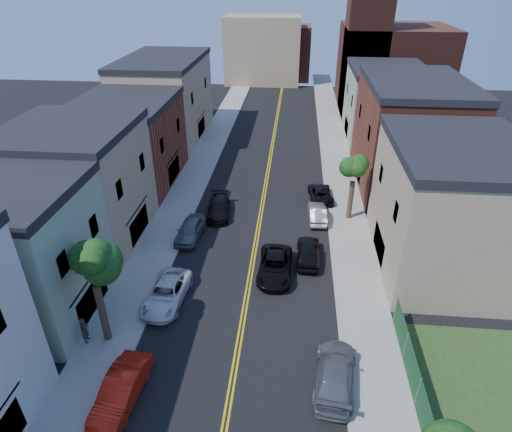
% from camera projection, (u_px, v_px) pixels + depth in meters
% --- Properties ---
extents(sidewalk_left, '(3.20, 100.00, 0.15)m').
position_uv_depth(sidewalk_left, '(198.00, 167.00, 48.40)').
color(sidewalk_left, gray).
rests_on(sidewalk_left, ground).
extents(sidewalk_right, '(3.20, 100.00, 0.15)m').
position_uv_depth(sidewalk_right, '(340.00, 172.00, 47.13)').
color(sidewalk_right, gray).
rests_on(sidewalk_right, ground).
extents(curb_left, '(0.30, 100.00, 0.15)m').
position_uv_depth(curb_left, '(214.00, 167.00, 48.26)').
color(curb_left, gray).
rests_on(curb_left, ground).
extents(curb_right, '(0.30, 100.00, 0.15)m').
position_uv_depth(curb_right, '(324.00, 172.00, 47.27)').
color(curb_right, gray).
rests_on(curb_right, ground).
extents(bldg_left_palegrn, '(9.00, 8.00, 8.50)m').
position_uv_depth(bldg_left_palegrn, '(13.00, 257.00, 26.12)').
color(bldg_left_palegrn, gray).
rests_on(bldg_left_palegrn, ground).
extents(bldg_left_tan_near, '(9.00, 10.00, 9.00)m').
position_uv_depth(bldg_left_tan_near, '(78.00, 188.00, 33.75)').
color(bldg_left_tan_near, '#998466').
rests_on(bldg_left_tan_near, ground).
extents(bldg_left_brick, '(9.00, 12.00, 8.00)m').
position_uv_depth(bldg_left_brick, '(128.00, 145.00, 43.48)').
color(bldg_left_brick, brown).
rests_on(bldg_left_brick, ground).
extents(bldg_left_tan_far, '(9.00, 16.00, 9.50)m').
position_uv_depth(bldg_left_tan_far, '(165.00, 101.00, 55.17)').
color(bldg_left_tan_far, '#998466').
rests_on(bldg_left_tan_far, ground).
extents(bldg_right_tan, '(9.00, 12.00, 9.00)m').
position_uv_depth(bldg_right_tan, '(449.00, 211.00, 30.63)').
color(bldg_right_tan, '#998466').
rests_on(bldg_right_tan, ground).
extents(bldg_right_brick, '(9.00, 14.00, 10.00)m').
position_uv_depth(bldg_right_brick, '(409.00, 137.00, 42.45)').
color(bldg_right_brick, brown).
rests_on(bldg_right_brick, ground).
extents(bldg_right_palegrn, '(9.00, 12.00, 8.50)m').
position_uv_depth(bldg_right_palegrn, '(384.00, 106.00, 54.89)').
color(bldg_right_palegrn, gray).
rests_on(bldg_right_palegrn, ground).
extents(church, '(16.20, 14.20, 22.60)m').
position_uv_depth(church, '(386.00, 60.00, 66.19)').
color(church, '#4C2319').
rests_on(church, ground).
extents(backdrop_left, '(14.00, 8.00, 12.00)m').
position_uv_depth(backdrop_left, '(263.00, 50.00, 81.32)').
color(backdrop_left, '#998466').
rests_on(backdrop_left, ground).
extents(backdrop_center, '(10.00, 8.00, 10.00)m').
position_uv_depth(backdrop_center, '(284.00, 53.00, 84.94)').
color(backdrop_center, brown).
rests_on(backdrop_center, ground).
extents(fence_right, '(0.04, 15.00, 1.90)m').
position_uv_depth(fence_right, '(425.00, 419.00, 20.20)').
color(fence_right, '#143F1E').
rests_on(fence_right, sidewalk_right).
extents(tree_left_mid, '(5.20, 5.20, 9.29)m').
position_uv_depth(tree_left_mid, '(88.00, 250.00, 22.74)').
color(tree_left_mid, '#312818').
rests_on(tree_left_mid, sidewalk_left).
extents(tree_right_far, '(4.40, 4.40, 8.03)m').
position_uv_depth(tree_right_far, '(356.00, 159.00, 35.67)').
color(tree_right_far, '#312818').
rests_on(tree_right_far, sidewalk_right).
extents(red_sedan, '(2.02, 4.82, 1.55)m').
position_uv_depth(red_sedan, '(121.00, 390.00, 22.00)').
color(red_sedan, red).
rests_on(red_sedan, ground).
extents(white_pickup, '(2.68, 5.26, 1.42)m').
position_uv_depth(white_pickup, '(166.00, 293.00, 28.64)').
color(white_pickup, silver).
rests_on(white_pickup, ground).
extents(grey_car_left, '(2.08, 4.59, 1.53)m').
position_uv_depth(grey_car_left, '(190.00, 230.00, 35.48)').
color(grey_car_left, '#5B5E63').
rests_on(grey_car_left, ground).
extents(black_car_left, '(2.44, 4.95, 1.38)m').
position_uv_depth(black_car_left, '(219.00, 208.00, 38.86)').
color(black_car_left, black).
rests_on(black_car_left, ground).
extents(grey_car_right, '(2.76, 5.43, 1.51)m').
position_uv_depth(grey_car_right, '(335.00, 373.00, 22.94)').
color(grey_car_right, '#585C60').
rests_on(grey_car_right, ground).
extents(black_car_right, '(1.94, 4.52, 1.52)m').
position_uv_depth(black_car_right, '(308.00, 251.00, 32.76)').
color(black_car_right, black).
rests_on(black_car_right, ground).
extents(silver_car_right, '(1.61, 4.19, 1.36)m').
position_uv_depth(silver_car_right, '(317.00, 213.00, 38.07)').
color(silver_car_right, '#A4A7AB').
rests_on(silver_car_right, ground).
extents(dark_car_right_far, '(2.47, 4.73, 1.27)m').
position_uv_depth(dark_car_right_far, '(320.00, 193.00, 41.54)').
color(dark_car_right_far, black).
rests_on(dark_car_right_far, ground).
extents(black_suv_lane, '(2.45, 5.20, 1.44)m').
position_uv_depth(black_suv_lane, '(275.00, 266.00, 31.23)').
color(black_suv_lane, black).
rests_on(black_suv_lane, ground).
extents(pedestrian_left, '(0.54, 0.71, 1.74)m').
position_uv_depth(pedestrian_left, '(85.00, 330.00, 25.30)').
color(pedestrian_left, '#2A2B32').
rests_on(pedestrian_left, sidewalk_left).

